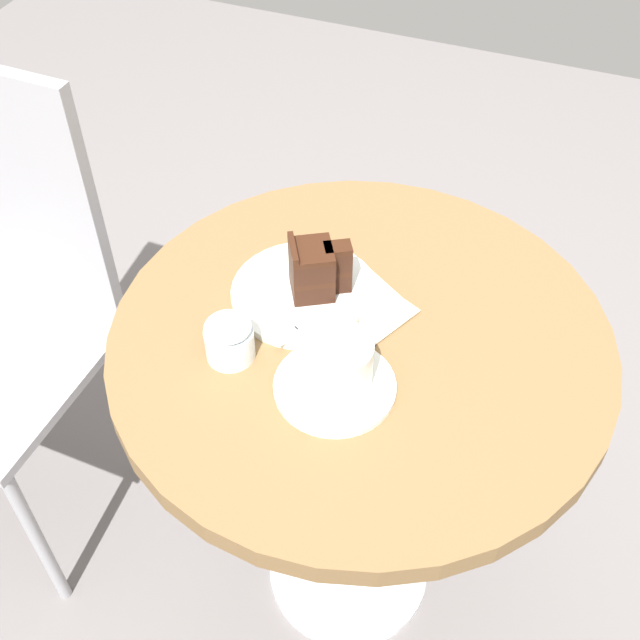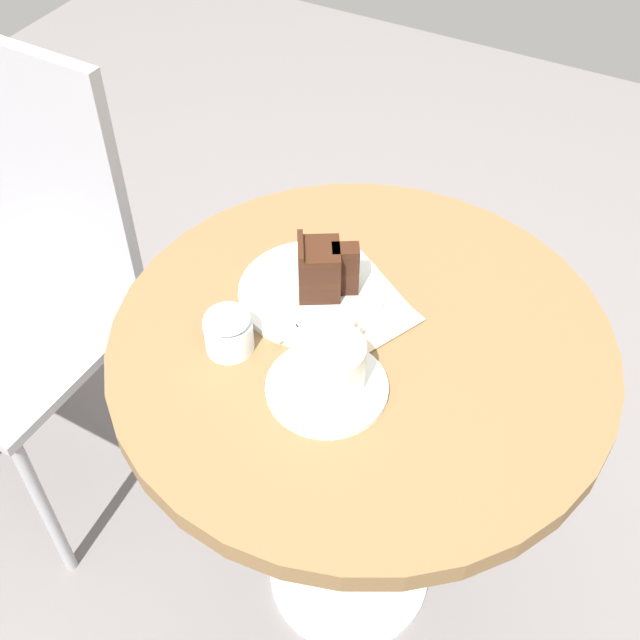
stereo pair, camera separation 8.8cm
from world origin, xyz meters
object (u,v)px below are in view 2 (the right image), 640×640
object	(u,v)px
coffee_cup	(331,363)
cake_plate	(312,292)
teaspoon	(317,416)
napkin	(344,307)
fork	(310,322)
sugar_pot	(228,331)
saucer	(329,388)
cake_slice	(323,269)
cafe_chair	(29,265)

from	to	relation	value
coffee_cup	cake_plate	distance (m)	0.18
teaspoon	napkin	xyz separation A→B (m)	(0.19, 0.06, -0.01)
fork	napkin	distance (m)	0.06
cake_plate	sugar_pot	size ratio (longest dim) A/B	3.21
saucer	teaspoon	size ratio (longest dim) A/B	1.80
saucer	cake_slice	xyz separation A→B (m)	(0.15, 0.09, 0.05)
cake_plate	napkin	xyz separation A→B (m)	(-0.00, -0.05, -0.00)
cake_slice	fork	world-z (taller)	cake_slice
teaspoon	fork	xyz separation A→B (m)	(0.14, 0.08, 0.00)
coffee_cup	cake_slice	distance (m)	0.17
saucer	cafe_chair	size ratio (longest dim) A/B	0.17
coffee_cup	cake_slice	xyz separation A→B (m)	(0.14, 0.09, 0.01)
napkin	cafe_chair	distance (m)	0.63
coffee_cup	cake_slice	world-z (taller)	cake_slice
fork	sugar_pot	bearing A→B (deg)	-13.35
coffee_cup	fork	xyz separation A→B (m)	(0.08, 0.07, -0.03)
coffee_cup	fork	bearing A→B (deg)	43.35
cake_slice	napkin	distance (m)	0.06
fork	sugar_pot	size ratio (longest dim) A/B	2.04
sugar_pot	fork	bearing A→B (deg)	-44.67
saucer	fork	distance (m)	0.11
napkin	sugar_pot	world-z (taller)	sugar_pot
coffee_cup	teaspoon	size ratio (longest dim) A/B	1.40
sugar_pot	cake_plate	bearing A→B (deg)	-19.45
fork	cafe_chair	bearing A→B (deg)	-61.16
cake_plate	cake_slice	xyz separation A→B (m)	(0.01, -0.01, 0.05)
cake_slice	cafe_chair	distance (m)	0.61
coffee_cup	cake_plate	xyz separation A→B (m)	(0.14, 0.10, -0.04)
cake_slice	napkin	size ratio (longest dim) A/B	0.40
saucer	cake_plate	size ratio (longest dim) A/B	0.75
saucer	sugar_pot	world-z (taller)	sugar_pot
cafe_chair	sugar_pot	distance (m)	0.55
teaspoon	sugar_pot	bearing A→B (deg)	-57.98
cake_plate	cafe_chair	bearing A→B (deg)	93.58
coffee_cup	sugar_pot	distance (m)	0.15
teaspoon	fork	size ratio (longest dim) A/B	0.66
cake_slice	cafe_chair	world-z (taller)	cafe_chair
saucer	cafe_chair	world-z (taller)	cafe_chair
teaspoon	sugar_pot	world-z (taller)	sugar_pot
napkin	sugar_pot	xyz separation A→B (m)	(-0.14, 0.10, 0.03)
cake_plate	cafe_chair	distance (m)	0.58
saucer	cake_slice	distance (m)	0.18
teaspoon	cake_plate	bearing A→B (deg)	-99.30
teaspoon	cake_slice	distance (m)	0.23
saucer	cafe_chair	bearing A→B (deg)	80.61
cake_slice	fork	xyz separation A→B (m)	(-0.07, -0.02, -0.04)
cafe_chair	teaspoon	bearing A→B (deg)	-11.83
coffee_cup	sugar_pot	world-z (taller)	coffee_cup
saucer	napkin	xyz separation A→B (m)	(0.14, 0.05, -0.00)
cake_plate	napkin	world-z (taller)	cake_plate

